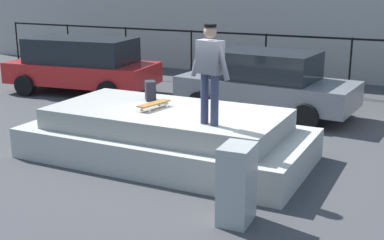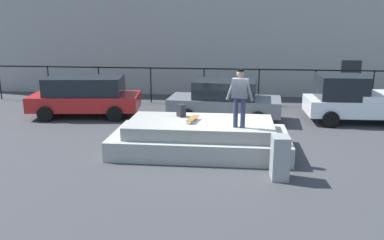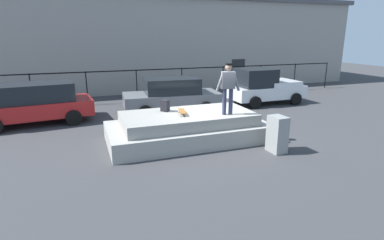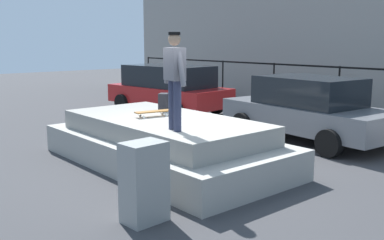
{
  "view_description": "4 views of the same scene",
  "coord_description": "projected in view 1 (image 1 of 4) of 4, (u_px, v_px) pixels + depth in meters",
  "views": [
    {
      "loc": [
        3.89,
        -8.66,
        3.41
      ],
      "look_at": [
        -0.75,
        0.73,
        0.57
      ],
      "focal_mm": 48.34,
      "sensor_mm": 36.0,
      "label": 1
    },
    {
      "loc": [
        0.17,
        -12.4,
        4.14
      ],
      "look_at": [
        -1.28,
        1.2,
        0.68
      ],
      "focal_mm": 37.78,
      "sensor_mm": 36.0,
      "label": 2
    },
    {
      "loc": [
        -4.31,
        -9.98,
        3.61
      ],
      "look_at": [
        -0.48,
        0.53,
        0.53
      ],
      "focal_mm": 28.9,
      "sensor_mm": 36.0,
      "label": 3
    },
    {
      "loc": [
        6.44,
        -5.59,
        2.56
      ],
      "look_at": [
        -1.42,
        1.12,
        0.72
      ],
      "focal_mm": 41.53,
      "sensor_mm": 36.0,
      "label": 4
    }
  ],
  "objects": [
    {
      "name": "skateboard",
      "position": [
        154.0,
        104.0,
        10.05
      ],
      "size": [
        0.34,
        0.81,
        0.12
      ],
      "color": "brown",
      "rests_on": "concrete_ledge"
    },
    {
      "name": "car_grey_sedan_mid",
      "position": [
        266.0,
        82.0,
        13.42
      ],
      "size": [
        4.69,
        2.41,
        1.66
      ],
      "color": "slate",
      "rests_on": "ground_plane"
    },
    {
      "name": "fence_row",
      "position": [
        307.0,
        51.0,
        16.0
      ],
      "size": [
        24.06,
        0.06,
        1.77
      ],
      "color": "black",
      "rests_on": "ground_plane"
    },
    {
      "name": "utility_box",
      "position": [
        237.0,
        184.0,
        7.41
      ],
      "size": [
        0.47,
        0.62,
        1.17
      ],
      "primitive_type": "cube",
      "rotation": [
        0.0,
        0.0,
        0.05
      ],
      "color": "gray",
      "rests_on": "ground_plane"
    },
    {
      "name": "ground_plane",
      "position": [
        210.0,
        162.0,
        10.05
      ],
      "size": [
        60.0,
        60.0,
        0.0
      ],
      "primitive_type": "plane",
      "color": "#38383A"
    },
    {
      "name": "car_red_hatchback_near",
      "position": [
        82.0,
        64.0,
        16.01
      ],
      "size": [
        4.77,
        2.6,
        1.7
      ],
      "color": "#B21E1E",
      "rests_on": "ground_plane"
    },
    {
      "name": "skateboarder",
      "position": [
        210.0,
        67.0,
        8.72
      ],
      "size": [
        0.82,
        0.34,
        1.72
      ],
      "color": "#2D334C",
      "rests_on": "concrete_ledge"
    },
    {
      "name": "concrete_ledge",
      "position": [
        167.0,
        136.0,
        10.19
      ],
      "size": [
        5.54,
        2.77,
        0.99
      ],
      "color": "#9E9B93",
      "rests_on": "ground_plane"
    },
    {
      "name": "backpack",
      "position": [
        150.0,
        91.0,
        10.74
      ],
      "size": [
        0.33,
        0.34,
        0.41
      ],
      "primitive_type": "cube",
      "rotation": [
        0.0,
        0.0,
        2.24
      ],
      "color": "black",
      "rests_on": "concrete_ledge"
    }
  ]
}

